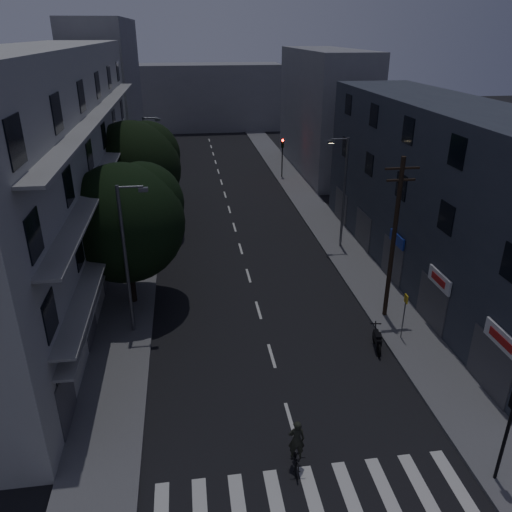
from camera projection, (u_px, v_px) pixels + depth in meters
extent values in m
plane|color=black|center=(234.00, 225.00, 41.53)|extent=(160.00, 160.00, 0.00)
cube|color=#565659|center=(142.00, 229.00, 40.52)|extent=(3.00, 90.00, 0.15)
cube|color=#565659|center=(321.00, 220.00, 42.47)|extent=(3.00, 90.00, 0.15)
cube|color=beige|center=(239.00, 510.00, 16.85)|extent=(0.50, 3.00, 0.01)
cube|color=beige|center=(277.00, 505.00, 17.02)|extent=(0.50, 3.00, 0.01)
cube|color=beige|center=(314.00, 501.00, 17.19)|extent=(0.50, 3.00, 0.01)
cube|color=beige|center=(350.00, 496.00, 17.36)|extent=(0.50, 3.00, 0.01)
cube|color=beige|center=(386.00, 492.00, 17.53)|extent=(0.50, 3.00, 0.01)
cube|color=beige|center=(421.00, 487.00, 17.70)|extent=(0.50, 3.00, 0.01)
cube|color=beige|center=(455.00, 483.00, 17.86)|extent=(0.50, 3.00, 0.01)
cube|color=beige|center=(290.00, 419.00, 20.80)|extent=(0.15, 2.00, 0.01)
cube|color=beige|center=(272.00, 356.00, 24.85)|extent=(0.15, 2.00, 0.01)
cube|color=beige|center=(258.00, 310.00, 28.91)|extent=(0.15, 2.00, 0.01)
cube|color=beige|center=(248.00, 276.00, 32.96)|extent=(0.15, 2.00, 0.01)
cube|color=beige|center=(241.00, 249.00, 37.02)|extent=(0.15, 2.00, 0.01)
cube|color=beige|center=(234.00, 227.00, 41.08)|extent=(0.15, 2.00, 0.01)
cube|color=beige|center=(229.00, 209.00, 45.13)|extent=(0.15, 2.00, 0.01)
cube|color=beige|center=(225.00, 195.00, 49.19)|extent=(0.15, 2.00, 0.01)
cube|color=beige|center=(221.00, 182.00, 53.24)|extent=(0.15, 2.00, 0.01)
cube|color=beige|center=(218.00, 171.00, 57.30)|extent=(0.15, 2.00, 0.01)
cube|color=beige|center=(216.00, 162.00, 61.36)|extent=(0.15, 2.00, 0.01)
cube|color=beige|center=(213.00, 154.00, 65.41)|extent=(0.15, 2.00, 0.01)
cube|color=beige|center=(211.00, 147.00, 69.47)|extent=(0.15, 2.00, 0.01)
cube|color=beige|center=(209.00, 140.00, 73.52)|extent=(0.15, 2.00, 0.01)
cube|color=#9E9E99|center=(50.00, 169.00, 30.77)|extent=(6.00, 36.00, 14.00)
cube|color=black|center=(64.00, 385.00, 19.71)|extent=(0.06, 1.60, 1.60)
cube|color=black|center=(88.00, 309.00, 25.12)|extent=(0.06, 1.60, 1.60)
cube|color=black|center=(104.00, 259.00, 30.52)|extent=(0.06, 1.60, 1.60)
cube|color=black|center=(115.00, 225.00, 35.93)|extent=(0.06, 1.60, 1.60)
cube|color=black|center=(123.00, 199.00, 41.34)|extent=(0.06, 1.60, 1.60)
cube|color=black|center=(130.00, 180.00, 46.75)|extent=(0.06, 1.60, 1.60)
cube|color=black|center=(50.00, 316.00, 18.39)|extent=(0.06, 1.60, 1.60)
cube|color=black|center=(79.00, 251.00, 23.79)|extent=(0.06, 1.60, 1.60)
cube|color=black|center=(97.00, 210.00, 29.20)|extent=(0.06, 1.60, 1.60)
cube|color=black|center=(110.00, 182.00, 34.61)|extent=(0.06, 1.60, 1.60)
cube|color=black|center=(119.00, 161.00, 40.02)|extent=(0.06, 1.60, 1.60)
cube|color=black|center=(126.00, 146.00, 45.43)|extent=(0.06, 1.60, 1.60)
cube|color=black|center=(34.00, 235.00, 17.06)|extent=(0.06, 1.60, 1.60)
cube|color=black|center=(69.00, 186.00, 22.47)|extent=(0.06, 1.60, 1.60)
cube|color=black|center=(90.00, 156.00, 27.88)|extent=(0.06, 1.60, 1.60)
cube|color=black|center=(104.00, 135.00, 33.29)|extent=(0.06, 1.60, 1.60)
cube|color=black|center=(114.00, 121.00, 38.70)|extent=(0.06, 1.60, 1.60)
cube|color=black|center=(122.00, 110.00, 44.10)|extent=(0.06, 1.60, 1.60)
cube|color=black|center=(15.00, 141.00, 15.74)|extent=(0.06, 1.60, 1.60)
cube|color=black|center=(57.00, 113.00, 21.15)|extent=(0.06, 1.60, 1.60)
cube|color=black|center=(81.00, 96.00, 26.56)|extent=(0.06, 1.60, 1.60)
cube|color=black|center=(98.00, 85.00, 31.96)|extent=(0.06, 1.60, 1.60)
cube|color=black|center=(109.00, 77.00, 37.37)|extent=(0.06, 1.60, 1.60)
cube|color=black|center=(118.00, 71.00, 42.78)|extent=(0.06, 1.60, 1.60)
cube|color=gray|center=(114.00, 212.00, 32.46)|extent=(1.00, 32.40, 0.12)
cube|color=gray|center=(108.00, 164.00, 31.14)|extent=(1.00, 32.40, 0.12)
cube|color=gray|center=(101.00, 111.00, 29.82)|extent=(1.00, 32.40, 0.12)
cube|color=gray|center=(114.00, 225.00, 32.82)|extent=(0.80, 32.40, 0.12)
cube|color=#424247|center=(67.00, 397.00, 19.96)|extent=(0.06, 2.40, 2.40)
cube|color=#424247|center=(90.00, 319.00, 25.36)|extent=(0.06, 2.40, 2.40)
cube|color=#424247|center=(105.00, 268.00, 30.77)|extent=(0.06, 2.40, 2.40)
cube|color=#424247|center=(116.00, 233.00, 36.18)|extent=(0.06, 2.40, 2.40)
cube|color=#424247|center=(124.00, 206.00, 41.59)|extent=(0.06, 2.40, 2.40)
cube|color=#424247|center=(130.00, 186.00, 47.00)|extent=(0.06, 2.40, 2.40)
cube|color=#2C313C|center=(443.00, 195.00, 30.90)|extent=(6.00, 28.00, 11.00)
cube|color=black|center=(446.00, 218.00, 24.77)|extent=(0.06, 1.40, 1.50)
cube|color=black|center=(401.00, 187.00, 29.72)|extent=(0.06, 1.40, 1.50)
cube|color=black|center=(369.00, 164.00, 34.68)|extent=(0.06, 1.40, 1.50)
cube|color=black|center=(345.00, 147.00, 39.64)|extent=(0.06, 1.40, 1.50)
cube|color=black|center=(457.00, 152.00, 23.40)|extent=(0.06, 1.40, 1.50)
cube|color=black|center=(408.00, 130.00, 28.36)|extent=(0.06, 1.40, 1.50)
cube|color=black|center=(374.00, 116.00, 33.32)|extent=(0.06, 1.40, 1.50)
cube|color=black|center=(348.00, 104.00, 38.28)|extent=(0.06, 1.40, 1.50)
cube|color=#424247|center=(489.00, 366.00, 21.83)|extent=(0.06, 3.00, 2.60)
cube|color=#424247|center=(432.00, 304.00, 26.79)|extent=(0.06, 3.00, 2.60)
cube|color=#424247|center=(392.00, 261.00, 31.75)|extent=(0.06, 3.00, 2.60)
cube|color=#424247|center=(363.00, 230.00, 36.70)|extent=(0.06, 3.00, 2.60)
cube|color=#424247|center=(341.00, 206.00, 41.66)|extent=(0.06, 3.00, 2.60)
cube|color=silver|center=(502.00, 340.00, 20.67)|extent=(0.12, 2.40, 0.80)
cube|color=#B21414|center=(501.00, 340.00, 20.66)|extent=(0.02, 1.60, 0.36)
cube|color=silver|center=(440.00, 280.00, 25.63)|extent=(0.12, 2.20, 0.80)
cube|color=#B21414|center=(438.00, 280.00, 25.62)|extent=(0.02, 1.40, 0.36)
cube|color=navy|center=(397.00, 239.00, 30.59)|extent=(0.12, 2.00, 0.70)
cube|color=slate|center=(109.00, 95.00, 57.40)|extent=(6.00, 20.00, 16.00)
cube|color=slate|center=(324.00, 112.00, 55.72)|extent=(6.00, 20.00, 13.00)
cube|color=slate|center=(205.00, 97.00, 80.02)|extent=(24.00, 8.00, 10.00)
cylinder|color=black|center=(130.00, 267.00, 28.73)|extent=(0.44, 0.44, 4.46)
sphere|color=black|center=(125.00, 223.00, 27.62)|extent=(6.69, 6.69, 6.69)
sphere|color=black|center=(143.00, 203.00, 28.16)|extent=(4.68, 4.68, 4.68)
sphere|color=black|center=(106.00, 219.00, 26.71)|extent=(4.35, 4.35, 4.35)
cylinder|color=black|center=(137.00, 206.00, 38.32)|extent=(0.44, 0.44, 4.72)
sphere|color=black|center=(133.00, 169.00, 37.15)|extent=(7.11, 7.11, 7.11)
sphere|color=black|center=(147.00, 154.00, 37.72)|extent=(4.98, 4.98, 4.98)
sphere|color=black|center=(119.00, 165.00, 36.17)|extent=(4.62, 4.62, 4.62)
cylinder|color=black|center=(147.00, 180.00, 47.30)|extent=(0.44, 0.44, 3.43)
sphere|color=black|center=(145.00, 158.00, 46.45)|extent=(5.12, 5.12, 5.12)
sphere|color=black|center=(153.00, 150.00, 46.86)|extent=(3.59, 3.59, 3.59)
sphere|color=black|center=(138.00, 156.00, 45.75)|extent=(3.33, 3.33, 3.33)
cylinder|color=black|center=(504.00, 444.00, 17.25)|extent=(0.12, 0.12, 3.20)
cylinder|color=black|center=(282.00, 162.00, 54.01)|extent=(0.12, 0.12, 3.20)
cube|color=black|center=(283.00, 143.00, 53.16)|extent=(0.28, 0.22, 0.90)
sphere|color=#FF0C05|center=(283.00, 140.00, 52.89)|extent=(0.22, 0.22, 0.22)
sphere|color=#3F330C|center=(283.00, 143.00, 53.01)|extent=(0.22, 0.22, 0.22)
sphere|color=black|center=(283.00, 146.00, 53.14)|extent=(0.22, 0.22, 0.22)
cylinder|color=black|center=(161.00, 165.00, 52.94)|extent=(0.12, 0.12, 3.20)
cube|color=black|center=(159.00, 146.00, 52.10)|extent=(0.28, 0.22, 0.90)
sphere|color=black|center=(159.00, 143.00, 51.83)|extent=(0.22, 0.22, 0.22)
sphere|color=#3F330C|center=(159.00, 146.00, 51.95)|extent=(0.22, 0.22, 0.22)
sphere|color=#0CFF26|center=(159.00, 148.00, 52.07)|extent=(0.22, 0.22, 0.22)
cylinder|color=#5B5D63|center=(126.00, 262.00, 25.09)|extent=(0.18, 0.18, 8.00)
cylinder|color=#5B5D63|center=(130.00, 187.00, 23.56)|extent=(1.20, 0.10, 0.10)
cube|color=#5B5D63|center=(143.00, 189.00, 23.70)|extent=(0.45, 0.25, 0.18)
cube|color=#4C4C4C|center=(143.00, 191.00, 23.74)|extent=(0.35, 0.18, 0.04)
cylinder|color=#5C5D64|center=(344.00, 194.00, 35.61)|extent=(0.18, 0.18, 8.00)
cylinder|color=#5C5D64|center=(340.00, 139.00, 33.92)|extent=(1.20, 0.10, 0.10)
cube|color=#5C5D64|center=(331.00, 141.00, 33.90)|extent=(0.45, 0.25, 0.18)
cube|color=#FFD88C|center=(331.00, 143.00, 33.94)|extent=(0.35, 0.18, 0.04)
cylinder|color=#5A5E62|center=(147.00, 164.00, 43.57)|extent=(0.18, 0.18, 8.00)
cylinder|color=#5A5E62|center=(150.00, 118.00, 42.03)|extent=(1.20, 0.10, 0.10)
cube|color=#5A5E62|center=(158.00, 120.00, 42.17)|extent=(0.45, 0.25, 0.18)
cube|color=#4C4C4C|center=(158.00, 121.00, 42.22)|extent=(0.35, 0.18, 0.04)
cylinder|color=black|center=(393.00, 241.00, 26.35)|extent=(0.24, 0.24, 9.00)
cube|color=black|center=(402.00, 168.00, 24.74)|extent=(1.80, 0.10, 0.10)
cube|color=black|center=(401.00, 180.00, 24.98)|extent=(1.50, 0.10, 0.10)
cylinder|color=#595B60|center=(404.00, 317.00, 25.56)|extent=(0.06, 0.06, 2.50)
cube|color=yellow|center=(406.00, 299.00, 25.13)|extent=(0.05, 0.35, 0.45)
torus|color=black|center=(379.00, 351.00, 24.74)|extent=(0.24, 0.73, 0.72)
torus|color=black|center=(375.00, 337.00, 25.85)|extent=(0.24, 0.73, 0.72)
cube|color=black|center=(377.00, 338.00, 25.16)|extent=(0.45, 1.15, 0.36)
cube|color=black|center=(378.00, 335.00, 24.91)|extent=(0.38, 0.51, 0.10)
cylinder|color=black|center=(376.00, 330.00, 25.62)|extent=(0.14, 0.45, 0.86)
cube|color=black|center=(376.00, 324.00, 25.58)|extent=(0.56, 0.14, 0.04)
imported|color=black|center=(296.00, 457.00, 18.41)|extent=(0.75, 1.71, 0.87)
imported|color=black|center=(296.00, 440.00, 18.07)|extent=(0.65, 0.46, 1.67)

